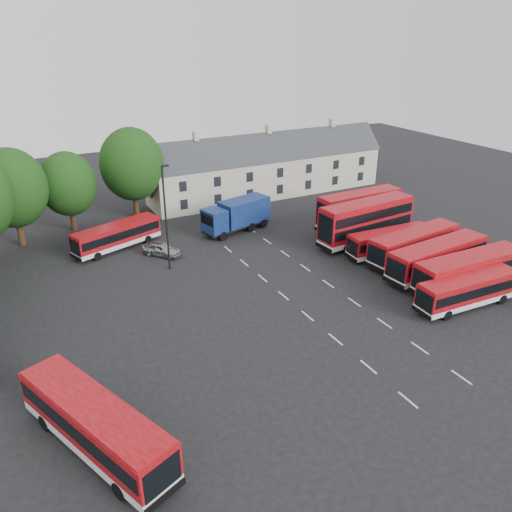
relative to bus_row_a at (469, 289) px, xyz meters
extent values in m
plane|color=black|center=(-13.23, 7.15, -1.71)|extent=(140.00, 140.00, 0.00)
cube|color=beige|center=(-13.23, -6.85, -1.70)|extent=(0.15, 1.80, 0.01)
cube|color=beige|center=(-13.23, -2.85, -1.70)|extent=(0.15, 1.80, 0.01)
cube|color=beige|center=(-13.23, 1.15, -1.70)|extent=(0.15, 1.80, 0.01)
cube|color=beige|center=(-13.23, 5.15, -1.70)|extent=(0.15, 1.80, 0.01)
cube|color=beige|center=(-13.23, 9.15, -1.70)|extent=(0.15, 1.80, 0.01)
cube|color=beige|center=(-13.23, 13.15, -1.70)|extent=(0.15, 1.80, 0.01)
cube|color=beige|center=(-13.23, 17.15, -1.70)|extent=(0.15, 1.80, 0.01)
cube|color=beige|center=(-13.23, 21.15, -1.70)|extent=(0.15, 1.80, 0.01)
cube|color=beige|center=(-13.23, 25.15, -1.70)|extent=(0.15, 1.80, 0.01)
cube|color=beige|center=(-8.23, -6.85, -1.70)|extent=(0.15, 1.80, 0.01)
cube|color=beige|center=(-8.23, -2.85, -1.70)|extent=(0.15, 1.80, 0.01)
cube|color=beige|center=(-8.23, 1.15, -1.70)|extent=(0.15, 1.80, 0.01)
cube|color=beige|center=(-8.23, 5.15, -1.70)|extent=(0.15, 1.80, 0.01)
cube|color=beige|center=(-8.23, 9.15, -1.70)|extent=(0.15, 1.80, 0.01)
cube|color=beige|center=(-8.23, 13.15, -1.70)|extent=(0.15, 1.80, 0.01)
cube|color=beige|center=(-8.23, 17.15, -1.70)|extent=(0.15, 1.80, 0.01)
cube|color=beige|center=(-8.23, 21.15, -1.70)|extent=(0.15, 1.80, 0.01)
cube|color=beige|center=(-8.23, 25.15, -1.70)|extent=(0.15, 1.80, 0.01)
cylinder|color=black|center=(-33.23, 33.15, 0.30)|extent=(0.70, 0.70, 4.02)
ellipsoid|color=#16360E|center=(-33.23, 33.15, 4.97)|extent=(7.59, 7.59, 8.73)
cylinder|color=black|center=(-27.23, 35.15, 0.04)|extent=(0.70, 0.70, 3.50)
ellipsoid|color=#16360E|center=(-27.23, 35.15, 4.10)|extent=(6.60, 6.60, 7.59)
cylinder|color=black|center=(-19.23, 36.15, 0.39)|extent=(0.70, 0.70, 4.20)
ellipsoid|color=#16360E|center=(-19.23, 36.15, 5.26)|extent=(7.92, 7.92, 9.11)
cube|color=beige|center=(0.77, 37.15, 1.04)|extent=(35.00, 7.00, 5.50)
cube|color=#2D3035|center=(0.77, 37.15, 3.79)|extent=(35.70, 7.13, 7.13)
cube|color=beige|center=(-10.23, 37.15, 7.75)|extent=(0.60, 0.90, 1.20)
cube|color=beige|center=(0.77, 37.15, 7.75)|extent=(0.60, 0.90, 1.20)
cube|color=beige|center=(11.77, 37.15, 7.75)|extent=(0.60, 0.90, 1.20)
cube|color=silver|center=(0.00, 0.00, -1.00)|extent=(10.16, 2.80, 0.50)
cube|color=maroon|center=(0.00, 0.00, 0.14)|extent=(10.16, 2.80, 1.78)
cube|color=black|center=(0.00, 0.00, 0.19)|extent=(9.76, 2.83, 0.87)
cube|color=maroon|center=(0.00, 0.00, 1.08)|extent=(9.96, 2.70, 0.11)
cylinder|color=black|center=(-3.27, -0.87, -1.25)|extent=(0.93, 0.30, 0.91)
cylinder|color=black|center=(3.27, 0.87, -1.25)|extent=(0.93, 0.30, 0.91)
cube|color=silver|center=(2.81, 2.31, -0.87)|extent=(11.92, 3.01, 0.59)
cube|color=maroon|center=(2.81, 2.31, 0.47)|extent=(11.92, 3.01, 2.10)
cube|color=black|center=(2.81, 2.31, 0.53)|extent=(11.45, 3.06, 1.02)
cube|color=maroon|center=(2.81, 2.31, 1.58)|extent=(11.68, 2.89, 0.13)
cylinder|color=black|center=(-1.01, 1.19, -1.17)|extent=(1.09, 0.33, 1.08)
cylinder|color=black|center=(6.64, 3.43, -1.17)|extent=(1.09, 0.33, 1.08)
cube|color=silver|center=(2.37, 5.86, -0.88)|extent=(11.92, 3.60, 0.59)
cube|color=maroon|center=(2.37, 5.86, 0.45)|extent=(11.92, 3.60, 2.08)
cube|color=black|center=(2.37, 5.86, 0.51)|extent=(11.46, 3.62, 1.01)
cube|color=maroon|center=(2.37, 5.86, 1.55)|extent=(11.68, 3.47, 0.13)
cylinder|color=black|center=(-1.28, 4.36, -1.18)|extent=(1.09, 0.38, 1.07)
cylinder|color=black|center=(6.02, 7.36, -1.18)|extent=(1.09, 0.38, 1.07)
cube|color=silver|center=(2.84, 9.50, -0.90)|extent=(11.65, 3.86, 0.57)
cube|color=maroon|center=(2.84, 9.50, 0.39)|extent=(11.65, 3.86, 2.03)
cube|color=black|center=(2.84, 9.50, 0.45)|extent=(11.20, 3.87, 0.99)
cube|color=maroon|center=(2.84, 9.50, 1.46)|extent=(11.41, 3.73, 0.12)
cylinder|color=black|center=(-0.66, 7.93, -1.19)|extent=(1.06, 0.41, 1.04)
cylinder|color=black|center=(6.35, 11.08, -1.19)|extent=(1.06, 0.41, 1.04)
cube|color=silver|center=(1.61, 11.73, -1.01)|extent=(9.99, 2.82, 0.49)
cube|color=maroon|center=(1.61, 11.73, 0.11)|extent=(9.99, 2.82, 1.75)
cube|color=black|center=(1.61, 11.73, 0.15)|extent=(9.60, 2.85, 0.85)
cube|color=maroon|center=(1.61, 11.73, 1.03)|extent=(9.78, 2.72, 0.11)
cylinder|color=black|center=(-1.60, 10.91, -1.26)|extent=(0.91, 0.30, 0.90)
cylinder|color=black|center=(4.82, 12.56, -1.26)|extent=(0.91, 0.30, 0.90)
cube|color=silver|center=(1.45, 15.70, -0.87)|extent=(12.05, 3.55, 0.59)
cube|color=maroon|center=(1.45, 15.70, 1.24)|extent=(12.05, 3.55, 3.62)
cube|color=black|center=(1.45, 15.70, 0.53)|extent=(11.58, 3.58, 1.03)
cube|color=maroon|center=(1.45, 15.70, 3.10)|extent=(11.81, 3.43, 0.13)
cylinder|color=black|center=(-2.25, 14.20, -1.17)|extent=(1.10, 0.38, 1.08)
cylinder|color=black|center=(5.16, 17.19, -1.17)|extent=(1.10, 0.38, 1.08)
cube|color=black|center=(1.45, 15.70, 1.94)|extent=(11.58, 3.58, 1.03)
cube|color=silver|center=(3.63, 19.62, -0.93)|extent=(11.12, 2.76, 0.55)
cube|color=maroon|center=(3.63, 19.62, 1.03)|extent=(11.12, 2.76, 3.37)
cube|color=black|center=(3.63, 19.62, 0.38)|extent=(10.68, 2.81, 0.96)
cube|color=maroon|center=(3.63, 19.62, 2.77)|extent=(10.90, 2.65, 0.12)
cylinder|color=black|center=(0.12, 18.41, -1.21)|extent=(1.01, 0.30, 1.01)
cylinder|color=black|center=(7.15, 20.84, -1.21)|extent=(1.01, 0.30, 1.01)
cube|color=black|center=(3.63, 19.62, 1.69)|extent=(10.68, 2.81, 0.96)
cube|color=silver|center=(-32.12, -1.54, -0.88)|extent=(6.85, 11.94, 0.59)
cube|color=maroon|center=(-32.12, -1.54, 0.46)|extent=(6.85, 11.94, 2.09)
cube|color=black|center=(-32.12, -1.54, 0.51)|extent=(6.73, 11.53, 1.02)
cube|color=maroon|center=(-32.12, -1.54, 1.56)|extent=(6.66, 11.69, 0.13)
cylinder|color=black|center=(-29.60, -4.60, -1.17)|extent=(0.68, 1.11, 1.07)
cylinder|color=black|center=(-34.64, 1.51, -1.17)|extent=(0.68, 1.11, 1.07)
cube|color=silver|center=(-23.93, 27.06, -1.00)|extent=(10.25, 5.44, 0.50)
cube|color=maroon|center=(-23.93, 27.06, 0.14)|extent=(10.25, 5.44, 1.78)
cube|color=black|center=(-23.93, 27.06, 0.19)|extent=(9.89, 5.36, 0.87)
cube|color=maroon|center=(-23.93, 27.06, 1.08)|extent=(10.03, 5.29, 0.11)
cylinder|color=black|center=(-26.63, 25.04, -1.25)|extent=(0.95, 0.54, 0.91)
cylinder|color=black|center=(-21.22, 29.09, -1.25)|extent=(0.95, 0.54, 0.91)
cube|color=black|center=(-10.02, 25.63, -1.01)|extent=(8.94, 4.26, 0.32)
cube|color=navy|center=(-13.17, 24.87, 0.45)|extent=(2.73, 3.13, 2.59)
cube|color=black|center=(-14.17, 24.63, 0.84)|extent=(0.64, 2.26, 1.30)
cube|color=navy|center=(-8.81, 25.92, 0.61)|extent=(6.62, 4.07, 2.92)
cylinder|color=black|center=(-12.67, 23.74, -1.17)|extent=(1.12, 0.55, 1.08)
cylinder|color=black|center=(-7.11, 27.59, -1.17)|extent=(1.12, 0.55, 1.08)
imported|color=#A4A6AB|center=(-20.19, 23.00, -0.97)|extent=(4.10, 4.42, 1.47)
cylinder|color=black|center=(-20.58, 19.45, 3.63)|extent=(0.19, 0.19, 10.68)
cube|color=black|center=(-20.27, 19.39, 8.97)|extent=(0.68, 0.39, 0.19)
camera|label=1|loc=(-34.28, -25.07, 20.56)|focal=35.00mm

